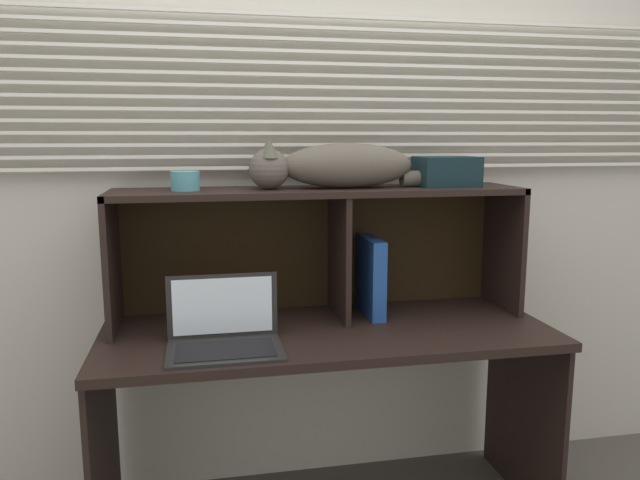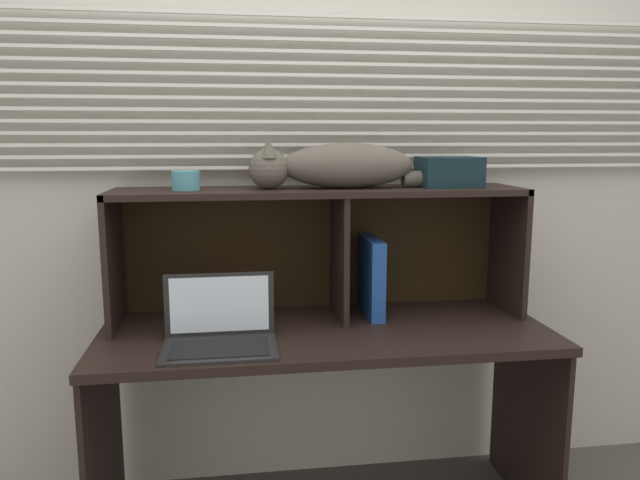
{
  "view_description": "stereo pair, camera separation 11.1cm",
  "coord_description": "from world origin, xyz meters",
  "views": [
    {
      "loc": [
        -0.41,
        -1.72,
        1.35
      ],
      "look_at": [
        0.0,
        0.34,
        0.99
      ],
      "focal_mm": 33.89,
      "sensor_mm": 36.0,
      "label": 1
    },
    {
      "loc": [
        -0.3,
        -1.74,
        1.35
      ],
      "look_at": [
        0.0,
        0.34,
        0.99
      ],
      "focal_mm": 33.89,
      "sensor_mm": 36.0,
      "label": 2
    }
  ],
  "objects": [
    {
      "name": "back_panel_with_blinds",
      "position": [
        0.0,
        0.55,
        1.26
      ],
      "size": [
        4.4,
        0.08,
        2.5
      ],
      "color": "beige",
      "rests_on": "ground"
    },
    {
      "name": "hutch_shelf_unit",
      "position": [
        0.01,
        0.38,
        1.03
      ],
      "size": [
        1.43,
        0.31,
        0.47
      ],
      "color": "black",
      "rests_on": "desk"
    },
    {
      "name": "small_basket",
      "position": [
        -0.46,
        0.34,
        1.2
      ],
      "size": [
        0.09,
        0.09,
        0.06
      ],
      "primitive_type": "cylinder",
      "color": "teal",
      "rests_on": "hutch_shelf_unit"
    },
    {
      "name": "storage_box",
      "position": [
        0.47,
        0.34,
        1.22
      ],
      "size": [
        0.21,
        0.17,
        0.11
      ],
      "primitive_type": "cube",
      "color": "black",
      "rests_on": "hutch_shelf_unit"
    },
    {
      "name": "book_stack",
      "position": [
        -0.3,
        0.35,
        0.74
      ],
      "size": [
        0.2,
        0.23,
        0.07
      ],
      "color": "#3C5473",
      "rests_on": "desk"
    },
    {
      "name": "binder_upright",
      "position": [
        0.19,
        0.34,
        0.84
      ],
      "size": [
        0.05,
        0.23,
        0.28
      ],
      "primitive_type": "cube",
      "color": "#1E4694",
      "rests_on": "desk"
    },
    {
      "name": "cat",
      "position": [
        0.06,
        0.34,
        1.24
      ],
      "size": [
        0.76,
        0.17,
        0.17
      ],
      "color": "#534C43",
      "rests_on": "hutch_shelf_unit"
    },
    {
      "name": "desk",
      "position": [
        0.0,
        0.21,
        0.57
      ],
      "size": [
        1.51,
        0.61,
        0.7
      ],
      "color": "black",
      "rests_on": "ground"
    },
    {
      "name": "laptop",
      "position": [
        -0.35,
        0.09,
        0.75
      ],
      "size": [
        0.35,
        0.24,
        0.22
      ],
      "color": "black",
      "rests_on": "desk"
    }
  ]
}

